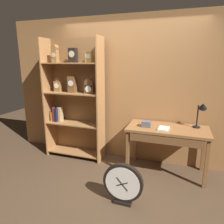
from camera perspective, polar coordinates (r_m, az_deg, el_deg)
ground_plane at (r=3.11m, az=-1.79°, el=-22.02°), size 10.00×10.00×0.00m
back_wood_panel at (r=3.79m, az=5.01°, el=5.90°), size 4.80×0.05×2.60m
bookshelf at (r=3.94m, az=-10.54°, el=3.68°), size 1.11×0.36×2.23m
workbench at (r=3.44m, az=14.98°, el=-5.80°), size 1.27×0.63×0.79m
desk_lamp at (r=3.47m, az=23.44°, el=0.54°), size 0.18×0.19×0.44m
toolbox_small at (r=3.39m, az=9.43°, el=-3.25°), size 0.14×0.12×0.09m
open_repair_manual at (r=3.33m, az=14.04°, el=-4.45°), size 0.18×0.23×0.02m
round_clock_large at (r=2.82m, az=3.02°, el=-19.13°), size 0.53×0.11×0.57m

